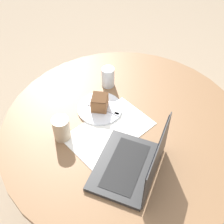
# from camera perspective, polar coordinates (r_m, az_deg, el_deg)

# --- Properties ---
(ground_plane) EXTENTS (12.00, 12.00, 0.00)m
(ground_plane) POSITION_cam_1_polar(r_m,az_deg,el_deg) (2.02, 1.68, -16.09)
(ground_plane) COLOR gray
(dining_table) EXTENTS (1.12, 1.12, 0.73)m
(dining_table) POSITION_cam_1_polar(r_m,az_deg,el_deg) (1.51, 2.17, -5.90)
(dining_table) COLOR brown
(dining_table) RESTS_ON ground_plane
(paper_document) EXTENTS (0.43, 0.34, 0.00)m
(paper_document) POSITION_cam_1_polar(r_m,az_deg,el_deg) (1.39, -0.51, -3.48)
(paper_document) COLOR white
(paper_document) RESTS_ON dining_table
(plate) EXTENTS (0.21, 0.21, 0.01)m
(plate) POSITION_cam_1_polar(r_m,az_deg,el_deg) (1.48, -2.21, 0.66)
(plate) COLOR silver
(plate) RESTS_ON dining_table
(cake_slice) EXTENTS (0.10, 0.10, 0.07)m
(cake_slice) POSITION_cam_1_polar(r_m,az_deg,el_deg) (1.45, -2.28, 1.78)
(cake_slice) COLOR brown
(cake_slice) RESTS_ON plate
(fork) EXTENTS (0.13, 0.14, 0.00)m
(fork) POSITION_cam_1_polar(r_m,az_deg,el_deg) (1.46, -1.06, 0.35)
(fork) COLOR silver
(fork) RESTS_ON plate
(coffee_glass) EXTENTS (0.07, 0.07, 0.11)m
(coffee_glass) POSITION_cam_1_polar(r_m,az_deg,el_deg) (1.35, -9.23, -3.01)
(coffee_glass) COLOR #C6AD89
(coffee_glass) RESTS_ON dining_table
(water_glass) EXTENTS (0.06, 0.06, 0.10)m
(water_glass) POSITION_cam_1_polar(r_m,az_deg,el_deg) (1.57, -0.74, 6.42)
(water_glass) COLOR silver
(water_glass) RESTS_ON dining_table
(laptop) EXTENTS (0.39, 0.38, 0.23)m
(laptop) POSITION_cam_1_polar(r_m,az_deg,el_deg) (1.24, 3.88, -9.66)
(laptop) COLOR #2D2D2D
(laptop) RESTS_ON dining_table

